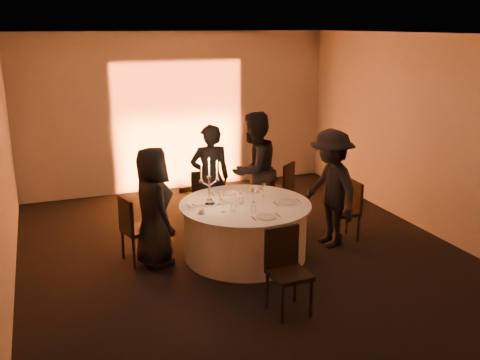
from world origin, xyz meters
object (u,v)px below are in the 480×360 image
object	(u,v)px
guest_back_right	(254,170)
candelabra	(209,189)
chair_right	(348,207)
chair_back_left	(203,194)
chair_left	(134,226)
guest_right	(331,188)
chair_front	(286,265)
guest_back_left	(210,178)
guest_left	(153,207)
banquet_table	(245,230)
coffee_cup	(202,211)
chair_back_right	(283,186)

from	to	relation	value
guest_back_right	candelabra	xyz separation A→B (m)	(-1.02, -0.93, 0.08)
chair_right	chair_back_left	bearing A→B (deg)	-123.54
chair_left	guest_right	distance (m)	2.81
chair_back_left	candelabra	distance (m)	1.38
chair_front	guest_back_left	distance (m)	2.63
guest_left	candelabra	size ratio (longest dim) A/B	2.41
chair_right	chair_front	size ratio (longest dim) A/B	0.92
banquet_table	guest_right	world-z (taller)	guest_right
chair_front	guest_right	bearing A→B (deg)	42.75
chair_left	guest_left	world-z (taller)	guest_left
guest_back_right	chair_front	bearing A→B (deg)	47.57
guest_left	guest_back_right	distance (m)	1.95
chair_back_left	coffee_cup	world-z (taller)	chair_back_left
chair_back_left	guest_right	bearing A→B (deg)	143.21
guest_back_right	candelabra	bearing A→B (deg)	14.05
chair_front	chair_back_right	bearing A→B (deg)	61.84
chair_right	chair_front	world-z (taller)	chair_front
chair_left	guest_left	xyz separation A→B (m)	(0.25, -0.13, 0.28)
guest_back_left	coffee_cup	size ratio (longest dim) A/B	15.33
chair_right	guest_back_left	size ratio (longest dim) A/B	0.53
chair_back_right	chair_right	xyz separation A→B (m)	(0.45, -1.32, -0.01)
banquet_table	guest_right	bearing A→B (deg)	-2.42
coffee_cup	chair_back_left	bearing A→B (deg)	72.50
banquet_table	chair_left	distance (m)	1.51
banquet_table	guest_left	xyz separation A→B (m)	(-1.22, 0.22, 0.42)
candelabra	guest_back_right	bearing A→B (deg)	42.10
chair_left	chair_back_left	size ratio (longest dim) A/B	1.00
banquet_table	chair_back_right	xyz separation A→B (m)	(1.22, 1.37, 0.12)
guest_back_left	coffee_cup	world-z (taller)	guest_back_left
chair_back_right	guest_back_left	world-z (taller)	guest_back_left
candelabra	chair_right	bearing A→B (deg)	-1.63
chair_front	guest_back_right	size ratio (longest dim) A/B	0.52
chair_left	guest_back_right	distance (m)	2.17
chair_back_right	coffee_cup	distance (m)	2.46
chair_front	candelabra	size ratio (longest dim) A/B	1.44
chair_front	guest_back_right	distance (m)	2.65
candelabra	banquet_table	bearing A→B (deg)	-12.96
guest_back_left	guest_right	world-z (taller)	guest_right
chair_back_left	guest_back_left	bearing A→B (deg)	106.83
chair_back_left	guest_back_left	distance (m)	0.42
guest_back_left	guest_back_right	xyz separation A→B (m)	(0.69, -0.07, 0.08)
chair_right	coffee_cup	bearing A→B (deg)	-82.89
chair_back_left	chair_right	world-z (taller)	chair_back_left
chair_left	guest_back_left	distance (m)	1.56
guest_back_left	coffee_cup	bearing A→B (deg)	74.80
chair_back_left	chair_front	xyz separation A→B (m)	(0.09, -2.88, 0.02)
chair_left	guest_back_right	size ratio (longest dim) A/B	0.50
chair_left	chair_right	distance (m)	3.15
banquet_table	chair_back_left	distance (m)	1.39
chair_back_right	guest_right	size ratio (longest dim) A/B	0.52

